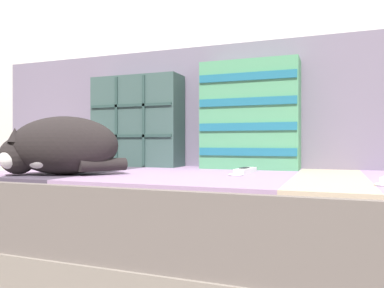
% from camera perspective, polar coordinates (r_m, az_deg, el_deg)
% --- Properties ---
extents(ground_plane, '(14.00, 14.00, 0.00)m').
position_cam_1_polar(ground_plane, '(1.39, -8.56, -19.48)').
color(ground_plane, '#564C47').
extents(couch, '(2.01, 0.90, 0.36)m').
position_cam_1_polar(couch, '(1.43, -6.56, -11.47)').
color(couch, gray).
rests_on(couch, ground_plane).
extents(sofa_backrest, '(1.97, 0.14, 0.53)m').
position_cam_1_polar(sofa_backrest, '(1.75, -0.85, 5.42)').
color(sofa_backrest, slate).
rests_on(sofa_backrest, couch).
extents(throw_pillow_quilted, '(0.41, 0.14, 0.40)m').
position_cam_1_polar(throw_pillow_quilted, '(1.69, -8.33, 3.42)').
color(throw_pillow_quilted, '#38514C').
rests_on(throw_pillow_quilted, couch).
extents(throw_pillow_striped, '(0.39, 0.14, 0.43)m').
position_cam_1_polar(throw_pillow_striped, '(1.51, 8.80, 4.34)').
color(throw_pillow_striped, '#4C9366').
rests_on(throw_pillow_striped, couch).
extents(sleeping_cat, '(0.39, 0.32, 0.19)m').
position_cam_1_polar(sleeping_cat, '(1.29, -19.71, -0.49)').
color(sleeping_cat, black).
rests_on(sleeping_cat, couch).
extents(game_remote_near, '(0.06, 0.19, 0.02)m').
position_cam_1_polar(game_remote_near, '(1.28, 8.03, -4.10)').
color(game_remote_near, white).
rests_on(game_remote_near, couch).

